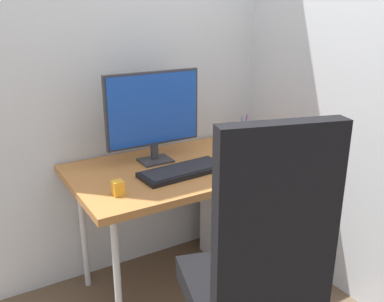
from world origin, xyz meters
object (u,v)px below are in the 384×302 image
object	(u,v)px
office_chair	(257,271)
mouse	(242,155)
pen_holder	(244,131)
monitor	(153,112)
desk_clamp_accessory	(118,188)
notebook	(266,149)
keyboard	(183,171)
filing_cabinet	(249,217)

from	to	relation	value
office_chair	mouse	distance (m)	0.93
office_chair	pen_holder	distance (m)	1.29
monitor	desk_clamp_accessory	bearing A→B (deg)	-137.02
office_chair	desk_clamp_accessory	size ratio (longest dim) A/B	17.95
monitor	notebook	size ratio (longest dim) A/B	3.47
monitor	pen_holder	xyz separation A→B (m)	(0.67, 0.07, -0.23)
monitor	mouse	size ratio (longest dim) A/B	6.30
office_chair	keyboard	bearing A→B (deg)	81.60
keyboard	mouse	size ratio (longest dim) A/B	5.39
keyboard	desk_clamp_accessory	xyz separation A→B (m)	(-0.38, -0.08, 0.02)
mouse	office_chair	bearing A→B (deg)	-129.99
office_chair	notebook	xyz separation A→B (m)	(0.71, 0.80, 0.11)
notebook	mouse	bearing A→B (deg)	-149.78
office_chair	keyboard	xyz separation A→B (m)	(0.11, 0.74, 0.12)
mouse	desk_clamp_accessory	size ratio (longest dim) A/B	1.25
monitor	desk_clamp_accessory	world-z (taller)	monitor
keyboard	desk_clamp_accessory	size ratio (longest dim) A/B	6.71
office_chair	notebook	size ratio (longest dim) A/B	7.94
pen_holder	notebook	distance (m)	0.25
mouse	filing_cabinet	bearing A→B (deg)	25.62
filing_cabinet	pen_holder	distance (m)	0.54
filing_cabinet	mouse	size ratio (longest dim) A/B	6.57
filing_cabinet	desk_clamp_accessory	bearing A→B (deg)	-167.98
office_chair	monitor	bearing A→B (deg)	86.11
office_chair	desk_clamp_accessory	world-z (taller)	office_chair
monitor	mouse	xyz separation A→B (m)	(0.44, -0.21, -0.26)
filing_cabinet	keyboard	xyz separation A→B (m)	(-0.54, -0.12, 0.47)
notebook	pen_holder	bearing A→B (deg)	105.71
office_chair	notebook	bearing A→B (deg)	48.39
office_chair	desk_clamp_accessory	distance (m)	0.73
office_chair	desk_clamp_accessory	xyz separation A→B (m)	(-0.27, 0.66, 0.14)
mouse	pen_holder	world-z (taller)	pen_holder
desk_clamp_accessory	keyboard	bearing A→B (deg)	11.42
notebook	desk_clamp_accessory	size ratio (longest dim) A/B	2.26
keyboard	mouse	xyz separation A→B (m)	(0.40, 0.03, 0.01)
filing_cabinet	keyboard	size ratio (longest dim) A/B	1.22
office_chair	pen_holder	bearing A→B (deg)	55.05
notebook	desk_clamp_accessory	xyz separation A→B (m)	(-0.98, -0.14, 0.03)
mouse	notebook	size ratio (longest dim) A/B	0.55
filing_cabinet	monitor	bearing A→B (deg)	168.78
filing_cabinet	mouse	distance (m)	0.50
office_chair	monitor	size ratio (longest dim) A/B	2.29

